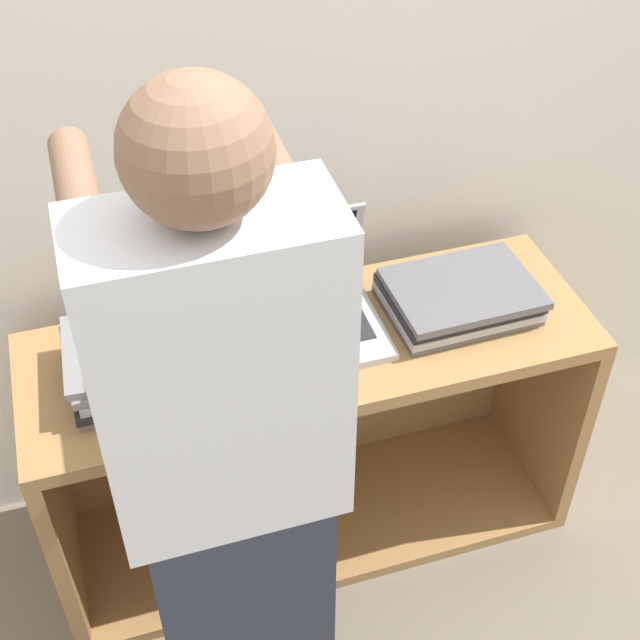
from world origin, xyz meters
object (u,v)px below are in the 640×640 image
Objects in this scene: laptop_open at (304,308)px; laptop_stack_left at (148,358)px; person at (230,483)px; laptop_stack_right at (459,297)px.

laptop_open is 0.38m from laptop_stack_left.
laptop_open is at bearing 8.11° from laptop_stack_left.
person is at bearing -78.44° from laptop_stack_left.
laptop_stack_left is (-0.37, -0.05, -0.00)m from laptop_open.
laptop_open is 0.37m from laptop_stack_right.
person reaches higher than laptop_stack_left.
person reaches higher than laptop_open.
laptop_stack_right is 0.22× the size of person.
laptop_stack_right is (0.74, 0.00, -0.01)m from laptop_stack_left.
laptop_open is 0.21× the size of person.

